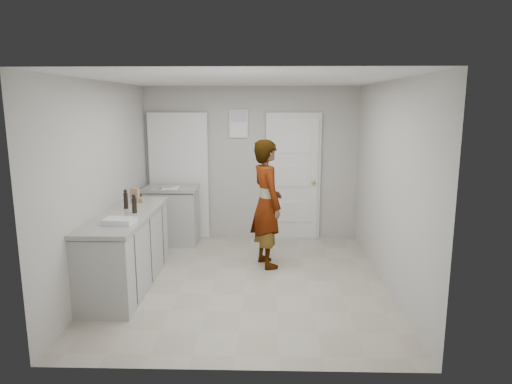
{
  "coord_description": "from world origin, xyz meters",
  "views": [
    {
      "loc": [
        0.28,
        -5.5,
        2.23
      ],
      "look_at": [
        0.13,
        0.4,
        1.08
      ],
      "focal_mm": 32.0,
      "sensor_mm": 36.0,
      "label": 1
    }
  ],
  "objects_px": {
    "baking_dish": "(119,221)",
    "cake_mix_box": "(135,195)",
    "person": "(267,204)",
    "egg_bowl": "(108,222)",
    "spice_jar": "(142,200)",
    "oil_cruet_b": "(126,199)",
    "oil_cruet_a": "(134,204)"
  },
  "relations": [
    {
      "from": "person",
      "to": "cake_mix_box",
      "type": "xyz_separation_m",
      "value": [
        -1.76,
        -0.18,
        0.14
      ]
    },
    {
      "from": "oil_cruet_b",
      "to": "person",
      "type": "bearing_deg",
      "value": 16.82
    },
    {
      "from": "person",
      "to": "baking_dish",
      "type": "distance_m",
      "value": 2.06
    },
    {
      "from": "oil_cruet_a",
      "to": "baking_dish",
      "type": "height_order",
      "value": "oil_cruet_a"
    },
    {
      "from": "baking_dish",
      "to": "spice_jar",
      "type": "bearing_deg",
      "value": 91.73
    },
    {
      "from": "cake_mix_box",
      "to": "egg_bowl",
      "type": "distance_m",
      "value": 1.12
    },
    {
      "from": "egg_bowl",
      "to": "spice_jar",
      "type": "bearing_deg",
      "value": 85.91
    },
    {
      "from": "egg_bowl",
      "to": "baking_dish",
      "type": "bearing_deg",
      "value": 19.69
    },
    {
      "from": "spice_jar",
      "to": "egg_bowl",
      "type": "xyz_separation_m",
      "value": [
        -0.08,
        -1.1,
        -0.01
      ]
    },
    {
      "from": "baking_dish",
      "to": "cake_mix_box",
      "type": "bearing_deg",
      "value": 97.03
    },
    {
      "from": "baking_dish",
      "to": "egg_bowl",
      "type": "relative_size",
      "value": 2.6
    },
    {
      "from": "cake_mix_box",
      "to": "oil_cruet_a",
      "type": "bearing_deg",
      "value": -53.99
    },
    {
      "from": "person",
      "to": "cake_mix_box",
      "type": "height_order",
      "value": "person"
    },
    {
      "from": "oil_cruet_b",
      "to": "baking_dish",
      "type": "height_order",
      "value": "oil_cruet_b"
    },
    {
      "from": "person",
      "to": "egg_bowl",
      "type": "xyz_separation_m",
      "value": [
        -1.73,
        -1.3,
        0.07
      ]
    },
    {
      "from": "spice_jar",
      "to": "oil_cruet_a",
      "type": "relative_size",
      "value": 0.31
    },
    {
      "from": "oil_cruet_a",
      "to": "baking_dish",
      "type": "bearing_deg",
      "value": -93.16
    },
    {
      "from": "person",
      "to": "oil_cruet_a",
      "type": "distance_m",
      "value": 1.78
    },
    {
      "from": "spice_jar",
      "to": "person",
      "type": "bearing_deg",
      "value": 6.79
    },
    {
      "from": "cake_mix_box",
      "to": "baking_dish",
      "type": "height_order",
      "value": "cake_mix_box"
    },
    {
      "from": "person",
      "to": "oil_cruet_a",
      "type": "xyz_separation_m",
      "value": [
        -1.6,
        -0.77,
        0.16
      ]
    },
    {
      "from": "person",
      "to": "spice_jar",
      "type": "xyz_separation_m",
      "value": [
        -1.66,
        -0.2,
        0.08
      ]
    },
    {
      "from": "cake_mix_box",
      "to": "egg_bowl",
      "type": "relative_size",
      "value": 1.45
    },
    {
      "from": "spice_jar",
      "to": "baking_dish",
      "type": "bearing_deg",
      "value": -88.27
    },
    {
      "from": "person",
      "to": "spice_jar",
      "type": "distance_m",
      "value": 1.67
    },
    {
      "from": "spice_jar",
      "to": "oil_cruet_a",
      "type": "bearing_deg",
      "value": -84.04
    },
    {
      "from": "oil_cruet_b",
      "to": "egg_bowl",
      "type": "relative_size",
      "value": 1.82
    },
    {
      "from": "spice_jar",
      "to": "oil_cruet_b",
      "type": "height_order",
      "value": "oil_cruet_b"
    },
    {
      "from": "oil_cruet_a",
      "to": "cake_mix_box",
      "type": "bearing_deg",
      "value": 105.34
    },
    {
      "from": "oil_cruet_a",
      "to": "baking_dish",
      "type": "relative_size",
      "value": 0.66
    },
    {
      "from": "oil_cruet_b",
      "to": "egg_bowl",
      "type": "distance_m",
      "value": 0.77
    },
    {
      "from": "baking_dish",
      "to": "egg_bowl",
      "type": "bearing_deg",
      "value": -160.31
    }
  ]
}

